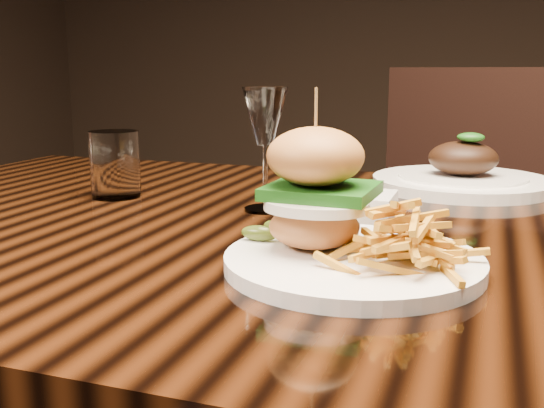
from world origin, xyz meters
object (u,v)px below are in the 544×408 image
(far_dish, at_px, (462,177))
(burger_plate, at_px, (349,224))
(dining_table, at_px, (350,286))
(chair_far, at_px, (442,230))
(wine_glass, at_px, (265,121))

(far_dish, bearing_deg, burger_plate, -99.66)
(burger_plate, bearing_deg, far_dish, 94.67)
(far_dish, bearing_deg, dining_table, -109.30)
(far_dish, relative_size, chair_far, 0.31)
(dining_table, distance_m, burger_plate, 0.21)
(wine_glass, height_order, chair_far, chair_far)
(dining_table, relative_size, chair_far, 1.68)
(burger_plate, bearing_deg, dining_table, 115.21)
(wine_glass, xyz_separation_m, chair_far, (0.19, 0.82, -0.34))
(far_dish, height_order, chair_far, chair_far)
(burger_plate, relative_size, chair_far, 0.27)
(far_dish, bearing_deg, chair_far, 96.59)
(far_dish, xyz_separation_m, chair_far, (-0.06, 0.55, -0.23))
(wine_glass, xyz_separation_m, far_dish, (0.25, 0.27, -0.11))
(dining_table, height_order, chair_far, chair_far)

